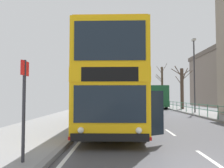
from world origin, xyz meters
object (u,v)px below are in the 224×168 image
at_px(bus_stop_sign_near, 24,98).
at_px(double_decker_bus_main, 114,86).
at_px(background_bus_far_lane, 154,96).
at_px(street_lamp_far_side, 194,69).
at_px(bare_tree_far_00, 162,85).
at_px(bare_tree_far_02, 182,87).

bearing_deg(bus_stop_sign_near, double_decker_bus_main, 74.00).
relative_size(background_bus_far_lane, bus_stop_sign_near, 3.69).
bearing_deg(street_lamp_far_side, bus_stop_sign_near, -118.98).
bearing_deg(bare_tree_far_00, bare_tree_far_02, -88.55).
height_order(street_lamp_far_side, bare_tree_far_00, bare_tree_far_00).
bearing_deg(bus_stop_sign_near, background_bus_far_lane, 75.42).
bearing_deg(double_decker_bus_main, street_lamp_far_side, 53.71).
bearing_deg(bus_stop_sign_near, bare_tree_far_00, 74.30).
relative_size(bare_tree_far_00, bare_tree_far_02, 1.37).
bearing_deg(double_decker_bus_main, bare_tree_far_00, 74.37).
bearing_deg(bare_tree_far_02, bare_tree_far_00, 91.45).
relative_size(double_decker_bus_main, street_lamp_far_side, 1.54).
xyz_separation_m(double_decker_bus_main, bare_tree_far_00, (8.16, 29.17, 1.37)).
distance_m(double_decker_bus_main, street_lamp_far_side, 13.54).
height_order(street_lamp_far_side, bare_tree_far_02, street_lamp_far_side).
height_order(double_decker_bus_main, bare_tree_far_00, bare_tree_far_00).
xyz_separation_m(bus_stop_sign_near, bare_tree_far_02, (10.55, 24.65, 1.22)).
relative_size(double_decker_bus_main, bare_tree_far_02, 2.09).
xyz_separation_m(street_lamp_far_side, bare_tree_far_02, (0.55, 6.59, -1.54)).
relative_size(street_lamp_far_side, bare_tree_far_02, 1.35).
bearing_deg(background_bus_far_lane, double_decker_bus_main, -104.12).
distance_m(bus_stop_sign_near, bare_tree_far_00, 37.92).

